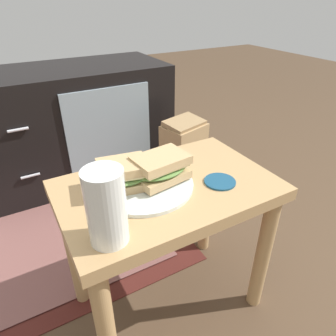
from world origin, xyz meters
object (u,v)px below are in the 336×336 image
plate (143,184)px  coaster (220,182)px  tv_cabinet (73,125)px  sandwich_front (124,174)px  paper_bag (183,158)px  beer_glass (106,209)px  sandwich_back (161,168)px

plate → coaster: plate is taller
coaster → tv_cabinet: bearing=98.5°
sandwich_front → coaster: 0.25m
tv_cabinet → sandwich_front: 0.94m
sandwich_front → paper_bag: bearing=44.7°
sandwich_front → beer_glass: 0.18m
plate → sandwich_front: bearing=164.4°
tv_cabinet → sandwich_back: (0.01, -0.94, 0.22)m
plate → beer_glass: (-0.14, -0.14, 0.07)m
beer_glass → paper_bag: (0.58, 0.63, -0.35)m
tv_cabinet → paper_bag: tv_cabinet is taller
tv_cabinet → paper_bag: size_ratio=2.46×
tv_cabinet → sandwich_back: 0.96m
tv_cabinet → beer_glass: bearing=-99.3°
sandwich_back → beer_glass: 0.23m
plate → paper_bag: plate is taller
sandwich_front → paper_bag: 0.75m
sandwich_back → beer_glass: beer_glass is taller
sandwich_back → coaster: (0.14, -0.07, -0.05)m
sandwich_back → paper_bag: size_ratio=0.41×
tv_cabinet → plate: size_ratio=3.70×
sandwich_front → coaster: bearing=-22.8°
beer_glass → paper_bag: size_ratio=0.41×
sandwich_back → coaster: bearing=-27.3°
beer_glass → paper_bag: bearing=47.5°
coaster → paper_bag: (0.25, 0.58, -0.27)m
sandwich_back → paper_bag: sandwich_back is taller
sandwich_front → plate: bearing=-15.6°
tv_cabinet → coaster: (0.15, -1.01, 0.17)m
tv_cabinet → sandwich_front: bearing=-95.0°
coaster → paper_bag: bearing=66.1°
plate → tv_cabinet: bearing=87.9°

